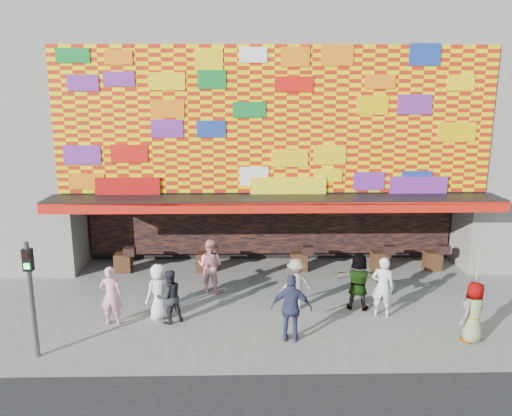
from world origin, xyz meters
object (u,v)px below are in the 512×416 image
object	(u,v)px
ped_e	(292,308)
ped_i	(210,266)
ped_c	(169,297)
ped_g	(474,312)
signal_left	(31,287)
ped_b	(111,296)
ped_h	(383,287)
ped_a	(159,292)
ped_f	(358,281)
parasol	(479,264)
ped_d	(296,284)

from	to	relation	value
ped_e	ped_i	world-z (taller)	ped_e
ped_c	ped_g	xyz separation A→B (m)	(8.18, -1.29, 0.04)
ped_e	ped_g	world-z (taller)	ped_e
signal_left	ped_b	distance (m)	2.48
signal_left	ped_e	bearing A→B (deg)	6.25
ped_b	ped_h	bearing A→B (deg)	-175.72
ped_a	signal_left	bearing A→B (deg)	-3.02
ped_e	ped_f	xyz separation A→B (m)	(2.21, 1.99, -0.04)
ped_a	ped_e	bearing A→B (deg)	117.50
ped_c	parasol	bearing A→B (deg)	142.37
ped_h	ped_d	bearing A→B (deg)	8.67
ped_b	ped_e	world-z (taller)	ped_e
ped_d	signal_left	bearing A→B (deg)	6.59
ped_g	ped_i	size ratio (longest dim) A/B	0.92
ped_h	ped_f	bearing A→B (deg)	-18.07
ped_c	ped_h	xyz separation A→B (m)	(6.21, 0.34, 0.11)
parasol	ped_b	bearing A→B (deg)	172.99
ped_h	ped_a	bearing A→B (deg)	21.22
ped_a	ped_i	world-z (taller)	ped_i
ped_b	ped_f	xyz separation A→B (m)	(7.22, 0.91, 0.02)
signal_left	ped_e	distance (m)	6.53
ped_c	ped_i	bearing A→B (deg)	-142.51
ped_d	ped_f	world-z (taller)	ped_f
ped_a	ped_c	bearing A→B (deg)	100.07
signal_left	parasol	size ratio (longest dim) A/B	1.60
parasol	ped_h	bearing A→B (deg)	140.51
ped_d	parasol	world-z (taller)	parasol
signal_left	ped_f	distance (m)	9.10
ped_b	parasol	world-z (taller)	parasol
ped_h	signal_left	bearing A→B (deg)	34.07
ped_a	parasol	distance (m)	8.77
ped_d	ped_g	bearing A→B (deg)	138.75
ped_i	ped_g	bearing A→B (deg)	173.56
ped_f	parasol	distance (m)	3.58
signal_left	ped_d	world-z (taller)	signal_left
ped_b	parasol	bearing A→B (deg)	174.18
ped_c	ped_g	world-z (taller)	ped_g
ped_g	ped_h	distance (m)	2.56
ped_b	ped_e	bearing A→B (deg)	169.07
ped_a	ped_h	world-z (taller)	ped_h
ped_b	ped_h	xyz separation A→B (m)	(7.83, 0.42, 0.03)
ped_a	ped_d	world-z (taller)	ped_a
ped_e	ped_c	bearing A→B (deg)	-9.95
ped_c	ped_a	bearing A→B (deg)	-67.14
ped_c	ped_g	distance (m)	8.28
ped_c	ped_e	bearing A→B (deg)	132.41
ped_c	ped_i	world-z (taller)	ped_i
signal_left	ped_c	bearing A→B (deg)	31.51
ped_a	parasol	size ratio (longest dim) A/B	0.88
ped_h	parasol	xyz separation A→B (m)	(1.98, -1.63, 1.26)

